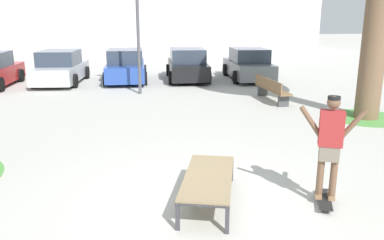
% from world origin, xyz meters
% --- Properties ---
extents(ground_plane, '(120.00, 120.00, 0.00)m').
position_xyz_m(ground_plane, '(0.00, 0.00, 0.00)').
color(ground_plane, '#B7B5AD').
extents(skate_box, '(1.30, 2.04, 0.46)m').
position_xyz_m(skate_box, '(0.20, -0.17, 0.41)').
color(skate_box, '#38383D').
rests_on(skate_box, ground).
extents(skateboard, '(0.51, 0.81, 0.09)m').
position_xyz_m(skateboard, '(2.04, -0.57, 0.08)').
color(skateboard, black).
rests_on(skateboard, ground).
extents(skater, '(0.94, 0.49, 1.69)m').
position_xyz_m(skater, '(2.04, -0.57, 1.07)').
color(skater, brown).
rests_on(skater, skateboard).
extents(grass_patch_near_right, '(2.23, 2.23, 0.01)m').
position_xyz_m(grass_patch_near_right, '(6.06, 4.39, 0.00)').
color(grass_patch_near_right, '#519342').
rests_on(grass_patch_near_right, ground).
extents(car_silver, '(2.26, 4.36, 1.50)m').
position_xyz_m(car_silver, '(-3.85, 12.58, 0.69)').
color(car_silver, '#B7BABF').
rests_on(car_silver, ground).
extents(car_blue, '(2.07, 4.28, 1.50)m').
position_xyz_m(car_blue, '(-0.93, 12.71, 0.69)').
color(car_blue, '#28479E').
rests_on(car_blue, ground).
extents(car_black, '(2.16, 4.32, 1.50)m').
position_xyz_m(car_black, '(1.98, 12.62, 0.69)').
color(car_black, black).
rests_on(car_black, ground).
extents(car_grey, '(2.16, 4.32, 1.50)m').
position_xyz_m(car_grey, '(4.90, 12.20, 0.69)').
color(car_grey, slate).
rests_on(car_grey, ground).
extents(park_bench, '(0.48, 2.41, 0.83)m').
position_xyz_m(park_bench, '(4.13, 7.19, 0.45)').
color(park_bench, brown).
rests_on(park_bench, ground).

